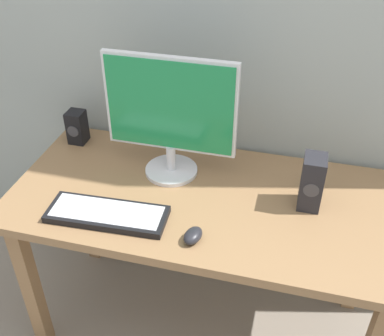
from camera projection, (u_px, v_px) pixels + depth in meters
name	position (u px, v px, depth m)	size (l,w,h in m)	color
ground_plane	(202.00, 320.00, 2.15)	(6.00, 6.00, 0.00)	gray
desk	(205.00, 215.00, 1.78)	(1.45, 0.69, 0.74)	#936D47
monitor	(170.00, 114.00, 1.71)	(0.50, 0.21, 0.48)	silver
keyboard_primary	(107.00, 214.00, 1.63)	(0.43, 0.17, 0.03)	black
mouse	(193.00, 236.00, 1.53)	(0.05, 0.08, 0.04)	#232328
speaker_right	(312.00, 182.00, 1.63)	(0.08, 0.10, 0.20)	#232328
speaker_left	(77.00, 127.00, 2.00)	(0.07, 0.08, 0.14)	black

